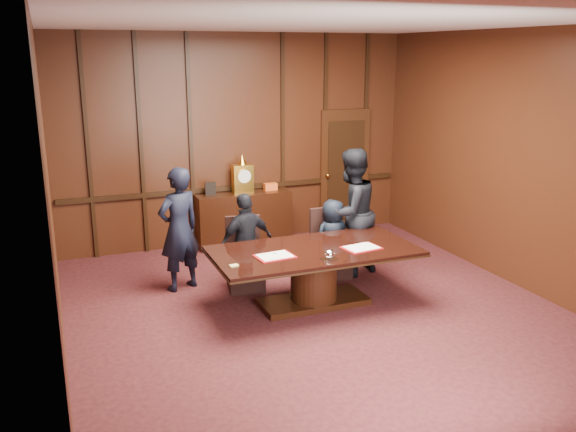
# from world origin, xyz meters

# --- Properties ---
(room) EXTENTS (7.00, 7.04, 3.50)m
(room) POSITION_xyz_m (0.07, 0.14, 1.72)
(room) COLOR black
(room) RESTS_ON ground
(sideboard) EXTENTS (1.60, 0.45, 1.54)m
(sideboard) POSITION_xyz_m (0.00, 3.26, 0.49)
(sideboard) COLOR black
(sideboard) RESTS_ON ground
(conference_table) EXTENTS (2.62, 1.32, 0.76)m
(conference_table) POSITION_xyz_m (0.06, 0.45, 0.51)
(conference_table) COLOR black
(conference_table) RESTS_ON ground
(folder_left) EXTENTS (0.49, 0.37, 0.02)m
(folder_left) POSITION_xyz_m (-0.52, 0.35, 0.77)
(folder_left) COLOR #A00E13
(folder_left) RESTS_ON conference_table
(folder_right) EXTENTS (0.50, 0.39, 0.02)m
(folder_right) POSITION_xyz_m (0.63, 0.25, 0.77)
(folder_right) COLOR #A00E13
(folder_right) RESTS_ON conference_table
(inkstand) EXTENTS (0.20, 0.14, 0.12)m
(inkstand) POSITION_xyz_m (0.06, 0.00, 0.81)
(inkstand) COLOR white
(inkstand) RESTS_ON conference_table
(notepad) EXTENTS (0.11, 0.08, 0.01)m
(notepad) POSITION_xyz_m (-1.08, 0.21, 0.77)
(notepad) COLOR #DCBB6B
(notepad) RESTS_ON conference_table
(chair_left) EXTENTS (0.55, 0.55, 0.99)m
(chair_left) POSITION_xyz_m (-0.59, 1.33, 0.29)
(chair_left) COLOR black
(chair_left) RESTS_ON ground
(chair_right) EXTENTS (0.49, 0.49, 0.99)m
(chair_right) POSITION_xyz_m (0.71, 1.33, 0.29)
(chair_right) COLOR black
(chair_right) RESTS_ON ground
(signatory_left) EXTENTS (0.86, 0.50, 1.37)m
(signatory_left) POSITION_xyz_m (-0.59, 1.25, 0.68)
(signatory_left) COLOR black
(signatory_left) RESTS_ON ground
(signatory_right) EXTENTS (0.60, 0.43, 1.16)m
(signatory_right) POSITION_xyz_m (0.71, 1.25, 0.58)
(signatory_right) COLOR black
(signatory_right) RESTS_ON ground
(witness_left) EXTENTS (0.73, 0.62, 1.71)m
(witness_left) POSITION_xyz_m (-1.42, 1.64, 0.86)
(witness_left) COLOR black
(witness_left) RESTS_ON ground
(witness_right) EXTENTS (1.09, 0.96, 1.87)m
(witness_right) POSITION_xyz_m (1.02, 1.32, 0.93)
(witness_right) COLOR black
(witness_right) RESTS_ON ground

